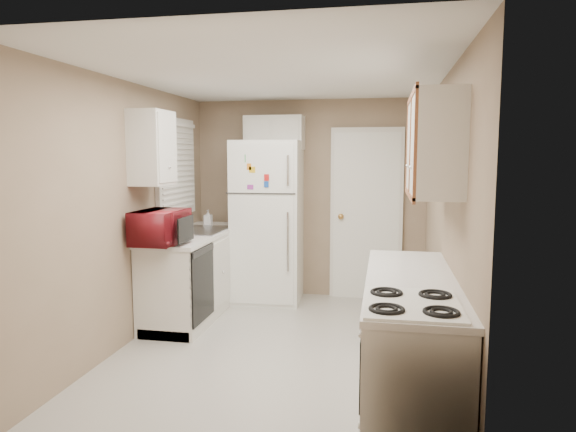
# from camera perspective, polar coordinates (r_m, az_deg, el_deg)

# --- Properties ---
(floor) EXTENTS (3.80, 3.80, 0.00)m
(floor) POSITION_cam_1_polar(r_m,az_deg,el_deg) (4.75, -1.16, -14.65)
(floor) COLOR beige
(floor) RESTS_ON ground
(ceiling) EXTENTS (3.80, 3.80, 0.00)m
(ceiling) POSITION_cam_1_polar(r_m,az_deg,el_deg) (4.47, -1.23, 15.36)
(ceiling) COLOR white
(ceiling) RESTS_ON floor
(wall_left) EXTENTS (3.80, 3.80, 0.00)m
(wall_left) POSITION_cam_1_polar(r_m,az_deg,el_deg) (4.93, -17.33, 0.26)
(wall_left) COLOR gray
(wall_left) RESTS_ON floor
(wall_right) EXTENTS (3.80, 3.80, 0.00)m
(wall_right) POSITION_cam_1_polar(r_m,az_deg,el_deg) (4.38, 17.02, -0.51)
(wall_right) COLOR gray
(wall_right) RESTS_ON floor
(wall_back) EXTENTS (2.80, 2.80, 0.00)m
(wall_back) POSITION_cam_1_polar(r_m,az_deg,el_deg) (6.31, 2.36, 1.92)
(wall_back) COLOR gray
(wall_back) RESTS_ON floor
(wall_front) EXTENTS (2.80, 2.80, 0.00)m
(wall_front) POSITION_cam_1_polar(r_m,az_deg,el_deg) (2.64, -9.73, -4.94)
(wall_front) COLOR gray
(wall_front) RESTS_ON floor
(left_counter) EXTENTS (0.60, 1.80, 0.90)m
(left_counter) POSITION_cam_1_polar(r_m,az_deg,el_deg) (5.74, -10.16, -6.25)
(left_counter) COLOR silver
(left_counter) RESTS_ON floor
(dishwasher) EXTENTS (0.03, 0.58, 0.72)m
(dishwasher) POSITION_cam_1_polar(r_m,az_deg,el_deg) (5.09, -9.51, -7.47)
(dishwasher) COLOR black
(dishwasher) RESTS_ON floor
(sink) EXTENTS (0.54, 0.74, 0.16)m
(sink) POSITION_cam_1_polar(r_m,az_deg,el_deg) (5.80, -9.72, -1.98)
(sink) COLOR gray
(sink) RESTS_ON left_counter
(microwave) EXTENTS (0.58, 0.33, 0.39)m
(microwave) POSITION_cam_1_polar(r_m,az_deg,el_deg) (4.96, -13.98, -1.34)
(microwave) COLOR maroon
(microwave) RESTS_ON left_counter
(soap_bottle) EXTENTS (0.09, 0.09, 0.19)m
(soap_bottle) POSITION_cam_1_polar(r_m,az_deg,el_deg) (6.18, -8.87, -0.12)
(soap_bottle) COLOR silver
(soap_bottle) RESTS_ON left_counter
(window_blinds) EXTENTS (0.10, 0.98, 1.08)m
(window_blinds) POSITION_cam_1_polar(r_m,az_deg,el_deg) (5.83, -12.27, 5.31)
(window_blinds) COLOR silver
(window_blinds) RESTS_ON wall_left
(upper_cabinet_left) EXTENTS (0.30, 0.45, 0.70)m
(upper_cabinet_left) POSITION_cam_1_polar(r_m,az_deg,el_deg) (5.03, -14.87, 7.31)
(upper_cabinet_left) COLOR silver
(upper_cabinet_left) RESTS_ON wall_left
(refrigerator) EXTENTS (0.82, 0.80, 1.90)m
(refrigerator) POSITION_cam_1_polar(r_m,az_deg,el_deg) (6.12, -2.19, -0.58)
(refrigerator) COLOR white
(refrigerator) RESTS_ON floor
(cabinet_over_fridge) EXTENTS (0.70, 0.30, 0.40)m
(cabinet_over_fridge) POSITION_cam_1_polar(r_m,az_deg,el_deg) (6.22, -1.51, 9.23)
(cabinet_over_fridge) COLOR silver
(cabinet_over_fridge) RESTS_ON wall_back
(interior_door) EXTENTS (0.86, 0.06, 2.08)m
(interior_door) POSITION_cam_1_polar(r_m,az_deg,el_deg) (6.23, 8.68, 0.12)
(interior_door) COLOR white
(interior_door) RESTS_ON floor
(right_counter) EXTENTS (0.60, 2.00, 0.90)m
(right_counter) POSITION_cam_1_polar(r_m,az_deg,el_deg) (3.75, 13.30, -13.39)
(right_counter) COLOR silver
(right_counter) RESTS_ON floor
(stove) EXTENTS (0.53, 0.65, 0.79)m
(stove) POSITION_cam_1_polar(r_m,az_deg,el_deg) (3.17, 13.35, -18.43)
(stove) COLOR white
(stove) RESTS_ON floor
(upper_cabinet_right) EXTENTS (0.30, 1.20, 0.70)m
(upper_cabinet_right) POSITION_cam_1_polar(r_m,az_deg,el_deg) (3.84, 15.90, 7.52)
(upper_cabinet_right) COLOR silver
(upper_cabinet_right) RESTS_ON wall_right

